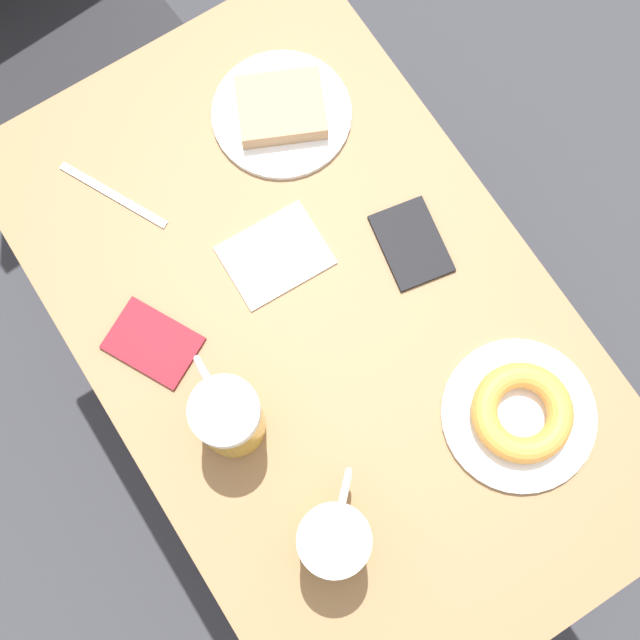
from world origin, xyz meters
name	(u,v)px	position (x,y,z in m)	size (l,w,h in m)	color
ground_plane	(320,404)	(0.00, 0.00, 0.00)	(8.00, 8.00, 0.00)	#333338
table	(320,335)	(0.00, 0.00, 0.67)	(0.65, 1.06, 0.74)	olive
plate_with_cake	(281,111)	(0.13, 0.31, 0.76)	(0.22, 0.22, 0.04)	white
plate_with_donut	(521,414)	(0.16, -0.26, 0.76)	(0.22, 0.22, 0.05)	white
beer_mug_left	(334,539)	(-0.15, -0.27, 0.82)	(0.12, 0.12, 0.15)	gold
beer_mug_center	(228,416)	(-0.18, -0.06, 0.82)	(0.09, 0.14, 0.15)	gold
napkin_folded	(278,254)	(0.00, 0.12, 0.74)	(0.15, 0.12, 0.00)	white
fork	(113,195)	(-0.15, 0.33, 0.74)	(0.09, 0.17, 0.00)	silver
passport_near_edge	(411,243)	(0.18, 0.03, 0.75)	(0.11, 0.14, 0.01)	black
passport_far_edge	(153,343)	(-0.22, 0.10, 0.75)	(0.14, 0.15, 0.01)	maroon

